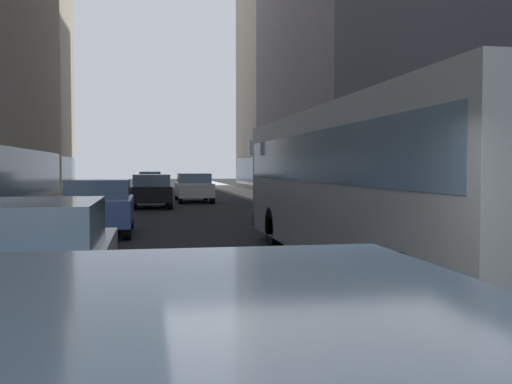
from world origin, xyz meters
name	(u,v)px	position (x,y,z in m)	size (l,w,h in m)	color
ground_plane	(169,197)	(0.00, 35.00, 0.00)	(120.00, 120.00, 0.00)	black
sidewalk_left	(79,197)	(-5.70, 35.00, 0.07)	(2.40, 110.00, 0.15)	#9E9991
sidewalk_right	(255,195)	(5.70, 35.00, 0.07)	(2.40, 110.00, 0.15)	#9E9991
building_left_far	(8,44)	(-11.90, 44.85, 11.48)	(8.14, 14.69, 22.97)	#B2A893
transit_bus	(373,178)	(2.80, 6.62, 1.78)	(2.78, 11.53, 3.05)	#999EA3
car_grey_wagon	(150,182)	(-1.20, 42.57, 0.82)	(1.72, 4.32, 1.62)	slate
car_black_suv	(151,191)	(-1.20, 25.34, 0.82)	(1.91, 3.96, 1.62)	black
car_silver_sedan	(18,272)	(-2.80, 2.93, 0.83)	(1.93, 4.54, 1.62)	#B7BABF
car_blue_hatchback	(99,206)	(-2.80, 14.02, 0.82)	(1.92, 3.93, 1.62)	#4C6BB7
car_white_van	(194,187)	(1.20, 29.69, 0.83)	(1.95, 4.59, 1.62)	silver
dalmatian_dog	(328,287)	(0.79, 3.00, 0.51)	(0.22, 0.96, 0.72)	white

